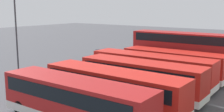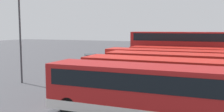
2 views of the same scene
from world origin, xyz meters
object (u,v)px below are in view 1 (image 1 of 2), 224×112
object	(u,v)px
bus_single_deck_near_end	(203,50)
bus_single_deck_fifth	(151,69)
bus_single_deck_second	(200,55)
bus_single_deck_far_end	(75,100)
car_hatchback_silver	(101,56)
lamp_post_tall	(16,31)
bus_double_decker_third	(181,51)
bus_single_deck_fourth	(173,64)
bus_single_deck_seventh	(113,88)
bus_single_deck_sixth	(141,77)
box_truck_blue	(224,44)
waste_bin_yellow	(112,63)

from	to	relation	value
bus_single_deck_near_end	bus_single_deck_fifth	distance (m)	14.56
bus_single_deck_second	bus_single_deck_far_end	bearing A→B (deg)	-1.24
car_hatchback_silver	bus_single_deck_fifth	bearing A→B (deg)	59.99
bus_single_deck_far_end	lamp_post_tall	xyz separation A→B (m)	(-4.83, -12.75, 3.40)
lamp_post_tall	bus_double_decker_third	bearing A→B (deg)	137.23
bus_single_deck_far_end	bus_single_deck_fourth	bearing A→B (deg)	179.44
bus_double_decker_third	bus_single_deck_seventh	world-z (taller)	bus_double_decker_third
bus_single_deck_fifth	bus_single_deck_sixth	size ratio (longest dim) A/B	1.12
box_truck_blue	waste_bin_yellow	xyz separation A→B (m)	(17.25, -8.89, -1.23)
bus_single_deck_second	waste_bin_yellow	distance (m)	11.00
bus_single_deck_fourth	bus_single_deck_seventh	distance (m)	10.84
bus_single_deck_seventh	waste_bin_yellow	world-z (taller)	bus_single_deck_seventh
bus_single_deck_near_end	box_truck_blue	xyz separation A→B (m)	(-7.09, 0.97, 0.09)
bus_single_deck_second	lamp_post_tall	bearing A→B (deg)	-38.23
car_hatchback_silver	bus_single_deck_seventh	bearing A→B (deg)	41.54
bus_single_deck_second	waste_bin_yellow	xyz separation A→B (m)	(6.23, -8.99, -1.14)
bus_single_deck_seventh	car_hatchback_silver	xyz separation A→B (m)	(-14.15, -12.54, -0.92)
bus_single_deck_fifth	lamp_post_tall	size ratio (longest dim) A/B	1.40
bus_single_deck_second	box_truck_blue	xyz separation A→B (m)	(-11.03, -0.11, 0.09)
box_truck_blue	bus_single_deck_near_end	bearing A→B (deg)	-7.82
bus_single_deck_sixth	box_truck_blue	size ratio (longest dim) A/B	1.41
waste_bin_yellow	bus_single_deck_near_end	bearing A→B (deg)	142.09
bus_single_deck_sixth	box_truck_blue	xyz separation A→B (m)	(-25.10, 0.01, 0.09)
bus_double_decker_third	bus_single_deck_seventh	distance (m)	14.50
box_truck_blue	waste_bin_yellow	size ratio (longest dim) A/B	8.12
bus_single_deck_near_end	bus_single_deck_sixth	world-z (taller)	same
bus_single_deck_sixth	bus_single_deck_seventh	distance (m)	4.01
bus_single_deck_second	bus_double_decker_third	world-z (taller)	bus_double_decker_third
bus_single_deck_fourth	car_hatchback_silver	world-z (taller)	bus_single_deck_fourth
box_truck_blue	bus_single_deck_second	bearing A→B (deg)	0.55
bus_single_deck_sixth	lamp_post_tall	size ratio (longest dim) A/B	1.25
bus_single_deck_second	bus_single_deck_seventh	xyz separation A→B (m)	(18.09, -0.07, 0.00)
bus_single_deck_sixth	waste_bin_yellow	bearing A→B (deg)	-131.50
bus_single_deck_fifth	bus_single_deck_far_end	world-z (taller)	same
bus_single_deck_fifth	bus_single_deck_far_end	xyz separation A→B (m)	(10.99, 0.57, -0.00)
bus_single_deck_second	car_hatchback_silver	distance (m)	13.24
bus_double_decker_third	waste_bin_yellow	distance (m)	8.57
waste_bin_yellow	bus_single_deck_fourth	bearing A→B (deg)	83.24
bus_single_deck_near_end	bus_single_deck_second	size ratio (longest dim) A/B	1.01
bus_single_deck_fifth	bus_single_deck_sixth	world-z (taller)	same
bus_single_deck_second	bus_single_deck_fourth	xyz separation A→B (m)	(7.25, -0.33, 0.00)
bus_double_decker_third	bus_single_deck_fifth	distance (m)	7.03
bus_single_deck_fifth	lamp_post_tall	xyz separation A→B (m)	(6.16, -12.18, 3.40)
bus_single_deck_far_end	waste_bin_yellow	size ratio (longest dim) A/B	11.65
bus_single_deck_fifth	bus_single_deck_seventh	world-z (taller)	same
bus_single_deck_second	bus_double_decker_third	bearing A→B (deg)	-16.29
box_truck_blue	car_hatchback_silver	distance (m)	19.53
bus_single_deck_seventh	car_hatchback_silver	distance (m)	18.93
bus_single_deck_seventh	bus_double_decker_third	bearing A→B (deg)	-176.06
bus_single_deck_fourth	bus_single_deck_sixth	world-z (taller)	same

